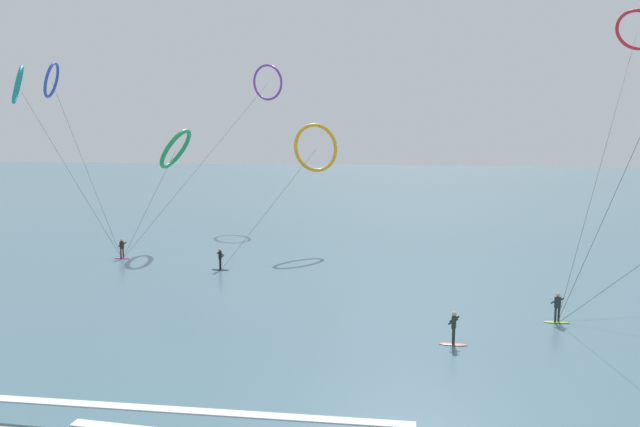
# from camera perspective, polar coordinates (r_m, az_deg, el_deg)

# --- Properties ---
(sea_water) EXTENTS (400.00, 200.00, 0.08)m
(sea_water) POSITION_cam_1_polar(r_m,az_deg,el_deg) (118.87, 7.08, 2.30)
(sea_water) COLOR slate
(sea_water) RESTS_ON ground
(surfer_coral) EXTENTS (1.40, 0.63, 1.70)m
(surfer_coral) POSITION_cam_1_polar(r_m,az_deg,el_deg) (31.06, 12.58, -10.78)
(surfer_coral) COLOR #EA7260
(surfer_coral) RESTS_ON ground
(surfer_magenta) EXTENTS (1.40, 0.63, 1.70)m
(surfer_magenta) POSITION_cam_1_polar(r_m,az_deg,el_deg) (53.60, -18.29, -3.31)
(surfer_magenta) COLOR #CC288E
(surfer_magenta) RESTS_ON ground
(surfer_lime) EXTENTS (1.40, 0.73, 1.70)m
(surfer_lime) POSITION_cam_1_polar(r_m,az_deg,el_deg) (36.24, 21.61, -8.49)
(surfer_lime) COLOR #8CC62D
(surfer_lime) RESTS_ON ground
(surfer_navy) EXTENTS (1.40, 0.62, 1.70)m
(surfer_navy) POSITION_cam_1_polar(r_m,az_deg,el_deg) (47.26, -9.45, -4.43)
(surfer_navy) COLOR navy
(surfer_navy) RESTS_ON ground
(kite_amber) EXTENTS (7.51, 13.69, 11.63)m
(kite_amber) POSITION_cam_1_polar(r_m,az_deg,el_deg) (56.38, -0.39, 6.27)
(kite_amber) COLOR orange
(kite_amber) RESTS_ON ground
(kite_teal) EXTENTS (10.29, 3.44, 16.39)m
(kite_teal) POSITION_cam_1_polar(r_m,az_deg,el_deg) (57.69, -26.75, 10.86)
(kite_teal) COLOR teal
(kite_teal) RESTS_ON ground
(kite_cobalt) EXTENTS (10.62, 7.57, 17.33)m
(kite_cobalt) POSITION_cam_1_polar(r_m,az_deg,el_deg) (62.73, -24.13, 11.47)
(kite_cobalt) COLOR #2647B7
(kite_cobalt) RESTS_ON ground
(kite_crimson) EXTENTS (11.89, 23.25, 20.84)m
(kite_crimson) POSITION_cam_1_polar(r_m,az_deg,el_deg) (58.55, 27.92, 15.12)
(kite_crimson) COLOR red
(kite_crimson) RESTS_ON ground
(kite_emerald) EXTENTS (3.40, 9.58, 11.17)m
(kite_emerald) POSITION_cam_1_polar(r_m,az_deg,el_deg) (58.49, -13.55, 5.99)
(kite_emerald) COLOR #199351
(kite_emerald) RESTS_ON ground
(kite_violet) EXTENTS (8.08, 27.61, 19.16)m
(kite_violet) POSITION_cam_1_polar(r_m,az_deg,el_deg) (75.56, -5.02, 12.28)
(kite_violet) COLOR purple
(kite_violet) RESTS_ON ground
(wave_crest_mid) EXTENTS (18.99, 1.18, 0.12)m
(wave_crest_mid) POSITION_cam_1_polar(r_m,az_deg,el_deg) (24.72, -14.63, -17.60)
(wave_crest_mid) COLOR white
(wave_crest_mid) RESTS_ON ground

